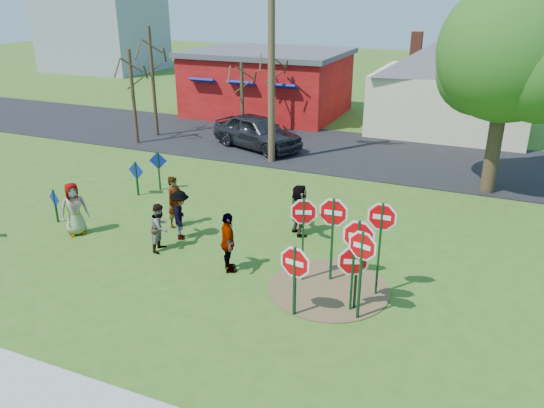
{
  "coord_description": "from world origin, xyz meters",
  "views": [
    {
      "loc": [
        7.87,
        -12.73,
        7.32
      ],
      "look_at": [
        1.86,
        1.38,
        1.1
      ],
      "focal_mm": 35.0,
      "sensor_mm": 36.0,
      "label": 1
    }
  ],
  "objects_px": {
    "person_a": "(74,209)",
    "leafy_tree": "(512,60)",
    "person_b": "(175,202)",
    "utility_pole": "(271,45)",
    "stop_sign_c": "(362,256)",
    "stop_sign_a": "(295,267)",
    "stop_sign_d": "(381,226)",
    "suv": "(257,132)",
    "stop_sign_b": "(303,220)"
  },
  "relations": [
    {
      "from": "stop_sign_d",
      "to": "utility_pole",
      "type": "bearing_deg",
      "value": 123.35
    },
    {
      "from": "stop_sign_b",
      "to": "suv",
      "type": "relative_size",
      "value": 0.51
    },
    {
      "from": "stop_sign_b",
      "to": "person_b",
      "type": "xyz_separation_m",
      "value": [
        -5.07,
        1.7,
        -0.92
      ]
    },
    {
      "from": "person_b",
      "to": "utility_pole",
      "type": "bearing_deg",
      "value": 11.03
    },
    {
      "from": "stop_sign_d",
      "to": "leafy_tree",
      "type": "height_order",
      "value": "leafy_tree"
    },
    {
      "from": "person_a",
      "to": "leafy_tree",
      "type": "relative_size",
      "value": 0.22
    },
    {
      "from": "leafy_tree",
      "to": "suv",
      "type": "bearing_deg",
      "value": 169.33
    },
    {
      "from": "person_a",
      "to": "leafy_tree",
      "type": "bearing_deg",
      "value": -17.79
    },
    {
      "from": "stop_sign_a",
      "to": "suv",
      "type": "distance_m",
      "value": 14.56
    },
    {
      "from": "person_b",
      "to": "leafy_tree",
      "type": "xyz_separation_m",
      "value": [
        9.5,
        7.46,
        4.16
      ]
    },
    {
      "from": "stop_sign_a",
      "to": "stop_sign_c",
      "type": "relative_size",
      "value": 0.81
    },
    {
      "from": "stop_sign_a",
      "to": "stop_sign_b",
      "type": "relative_size",
      "value": 0.79
    },
    {
      "from": "stop_sign_c",
      "to": "stop_sign_b",
      "type": "bearing_deg",
      "value": 161.33
    },
    {
      "from": "stop_sign_d",
      "to": "person_a",
      "type": "distance_m",
      "value": 9.76
    },
    {
      "from": "stop_sign_a",
      "to": "person_a",
      "type": "height_order",
      "value": "stop_sign_a"
    },
    {
      "from": "person_b",
      "to": "utility_pole",
      "type": "xyz_separation_m",
      "value": [
        0.12,
        7.78,
        4.28
      ]
    },
    {
      "from": "stop_sign_b",
      "to": "stop_sign_c",
      "type": "xyz_separation_m",
      "value": [
        1.85,
        -1.19,
        -0.1
      ]
    },
    {
      "from": "stop_sign_d",
      "to": "suv",
      "type": "relative_size",
      "value": 0.55
    },
    {
      "from": "person_a",
      "to": "person_b",
      "type": "relative_size",
      "value": 1.0
    },
    {
      "from": "stop_sign_c",
      "to": "person_a",
      "type": "bearing_deg",
      "value": -172.55
    },
    {
      "from": "stop_sign_b",
      "to": "person_a",
      "type": "bearing_deg",
      "value": 161.7
    },
    {
      "from": "person_a",
      "to": "stop_sign_d",
      "type": "bearing_deg",
      "value": -54.32
    },
    {
      "from": "utility_pole",
      "to": "suv",
      "type": "bearing_deg",
      "value": 130.9
    },
    {
      "from": "stop_sign_a",
      "to": "suv",
      "type": "height_order",
      "value": "stop_sign_a"
    },
    {
      "from": "utility_pole",
      "to": "leafy_tree",
      "type": "xyz_separation_m",
      "value": [
        9.37,
        -0.32,
        -0.12
      ]
    },
    {
      "from": "stop_sign_c",
      "to": "person_a",
      "type": "distance_m",
      "value": 9.64
    },
    {
      "from": "stop_sign_a",
      "to": "stop_sign_d",
      "type": "relative_size",
      "value": 0.74
    },
    {
      "from": "person_a",
      "to": "utility_pole",
      "type": "bearing_deg",
      "value": 18.88
    },
    {
      "from": "stop_sign_a",
      "to": "stop_sign_d",
      "type": "distance_m",
      "value": 2.43
    },
    {
      "from": "stop_sign_a",
      "to": "stop_sign_b",
      "type": "height_order",
      "value": "stop_sign_b"
    },
    {
      "from": "person_b",
      "to": "suv",
      "type": "height_order",
      "value": "person_b"
    },
    {
      "from": "person_b",
      "to": "suv",
      "type": "relative_size",
      "value": 0.36
    },
    {
      "from": "stop_sign_d",
      "to": "utility_pole",
      "type": "relative_size",
      "value": 0.27
    },
    {
      "from": "person_a",
      "to": "person_b",
      "type": "height_order",
      "value": "person_b"
    },
    {
      "from": "stop_sign_a",
      "to": "leafy_tree",
      "type": "distance_m",
      "value": 12.12
    },
    {
      "from": "person_b",
      "to": "utility_pole",
      "type": "height_order",
      "value": "utility_pole"
    },
    {
      "from": "stop_sign_a",
      "to": "suv",
      "type": "xyz_separation_m",
      "value": [
        -6.84,
        12.85,
        -0.44
      ]
    },
    {
      "from": "utility_pole",
      "to": "person_b",
      "type": "bearing_deg",
      "value": -90.91
    },
    {
      "from": "person_a",
      "to": "utility_pole",
      "type": "xyz_separation_m",
      "value": [
        2.75,
        9.55,
        4.28
      ]
    },
    {
      "from": "stop_sign_c",
      "to": "person_a",
      "type": "relative_size",
      "value": 1.4
    },
    {
      "from": "stop_sign_a",
      "to": "person_b",
      "type": "xyz_separation_m",
      "value": [
        -5.47,
        3.34,
        -0.44
      ]
    },
    {
      "from": "stop_sign_c",
      "to": "person_a",
      "type": "height_order",
      "value": "stop_sign_c"
    },
    {
      "from": "stop_sign_a",
      "to": "person_a",
      "type": "xyz_separation_m",
      "value": [
        -8.09,
        1.57,
        -0.44
      ]
    },
    {
      "from": "stop_sign_b",
      "to": "person_a",
      "type": "relative_size",
      "value": 1.43
    },
    {
      "from": "leafy_tree",
      "to": "stop_sign_c",
      "type": "bearing_deg",
      "value": -103.99
    },
    {
      "from": "stop_sign_a",
      "to": "utility_pole",
      "type": "bearing_deg",
      "value": 125.21
    },
    {
      "from": "stop_sign_c",
      "to": "stop_sign_d",
      "type": "relative_size",
      "value": 0.9
    },
    {
      "from": "person_a",
      "to": "suv",
      "type": "relative_size",
      "value": 0.36
    },
    {
      "from": "stop_sign_b",
      "to": "person_b",
      "type": "bearing_deg",
      "value": 142.66
    },
    {
      "from": "stop_sign_c",
      "to": "stop_sign_d",
      "type": "bearing_deg",
      "value": 97.05
    }
  ]
}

